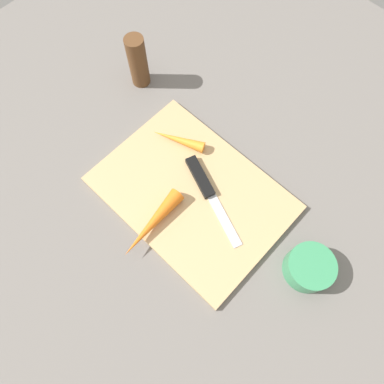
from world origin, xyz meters
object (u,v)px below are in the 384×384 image
cutting_board (192,193)px  carrot_short (178,140)px  knife (203,183)px  carrot_long (152,223)px  small_bowl (309,268)px  pepper_grinder (138,62)px

cutting_board → carrot_short: size_ratio=3.26×
knife → cutting_board: bearing=-75.9°
cutting_board → knife: (-0.00, -0.03, 0.01)m
cutting_board → carrot_short: bearing=-32.1°
carrot_long → small_bowl: bearing=112.3°
pepper_grinder → small_bowl: bearing=170.5°
small_bowl → pepper_grinder: bearing=-9.5°
cutting_board → small_bowl: size_ratio=4.28×
knife → pepper_grinder: bearing=-177.9°
carrot_short → small_bowl: small_bowl is taller
knife → carrot_short: carrot_short is taller
carrot_short → pepper_grinder: (0.18, -0.06, 0.04)m
pepper_grinder → cutting_board: bearing=156.0°
carrot_long → small_bowl: (-0.26, -0.13, -0.00)m
carrot_short → carrot_long: bearing=96.2°
knife → pepper_grinder: 0.30m
carrot_long → small_bowl: 0.29m
cutting_board → knife: 0.03m
knife → carrot_short: bearing=-177.4°
cutting_board → knife: size_ratio=1.86×
cutting_board → carrot_short: 0.12m
small_bowl → carrot_short: bearing=-4.3°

